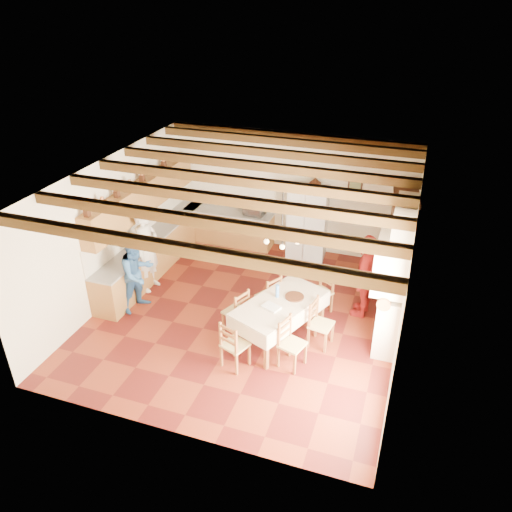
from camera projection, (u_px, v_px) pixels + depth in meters
The scene contains 31 objects.
floor at pixel (247, 315), 10.32m from camera, with size 6.00×6.50×0.02m, color #531512.
ceiling at pixel (245, 176), 8.87m from camera, with size 6.00×6.50×0.02m, color silver.
wall_back at pixel (291, 192), 12.30m from camera, with size 6.00×0.02×3.00m, color #EEE7C9.
wall_front at pixel (166, 356), 6.89m from camera, with size 6.00×0.02×3.00m, color #EEE7C9.
wall_left at pixel (111, 229), 10.45m from camera, with size 0.02×6.50×3.00m, color #EEE7C9.
wall_right at pixel (407, 277), 8.74m from camera, with size 0.02×6.50×3.00m, color #EEE7C9.
ceiling_beams at pixel (245, 182), 8.92m from camera, with size 6.00×6.30×0.16m, color #362411, non-canonical shape.
lower_cabinets_left at pixel (154, 253), 11.75m from camera, with size 0.60×4.30×0.86m, color brown.
lower_cabinets_back at pixel (229, 227), 13.00m from camera, with size 2.30×0.60×0.86m, color brown.
countertop_left at pixel (152, 236), 11.53m from camera, with size 0.62×4.30×0.04m, color gray.
countertop_back at pixel (229, 212), 12.78m from camera, with size 2.34×0.62×0.04m, color gray.
backsplash_left at pixel (140, 222), 11.46m from camera, with size 0.03×4.30×0.60m, color white.
backsplash_back at pixel (232, 196), 12.86m from camera, with size 2.30×0.03×0.60m, color white.
upper_cabinets at pixel (143, 197), 11.10m from camera, with size 0.35×4.20×0.70m, color brown.
fireplace at pixel (391, 274), 9.04m from camera, with size 0.56×1.60×2.80m, color beige, non-canonical shape.
wall_picture at pixel (355, 186), 11.67m from camera, with size 0.34×0.03×0.42m, color black.
refrigerator at pixel (308, 223), 12.10m from camera, with size 0.91×0.75×1.82m, color silver.
hutch at pixel (399, 243), 10.71m from camera, with size 0.52×1.24×2.24m, color #331D0F, non-canonical shape.
dining_table at pixel (280, 306), 9.31m from camera, with size 1.61×2.10×0.82m.
chandelier at pixel (282, 233), 8.58m from camera, with size 0.47×0.47×0.03m, color black.
chair_left_near at pixel (236, 311), 9.61m from camera, with size 0.42×0.40×0.96m, color brown, non-canonical shape.
chair_left_far at pixel (268, 295), 10.09m from camera, with size 0.42×0.40×0.96m, color brown, non-canonical shape.
chair_right_near at pixel (292, 344), 8.74m from camera, with size 0.42×0.40×0.96m, color brown, non-canonical shape.
chair_right_far at pixel (321, 324), 9.24m from camera, with size 0.42×0.40×0.96m, color brown, non-canonical shape.
chair_end_near at pixel (235, 344), 8.73m from camera, with size 0.42×0.40×0.96m, color brown, non-canonical shape.
chair_end_far at pixel (320, 291), 10.21m from camera, with size 0.42×0.40×0.96m, color brown, non-canonical shape.
person_man at pixel (147, 250), 10.79m from camera, with size 0.70×0.46×1.91m, color beige.
person_woman_blue at pixel (137, 273), 10.17m from camera, with size 0.80×0.62×1.65m, color #2E5B97.
person_woman_red at pixel (366, 276), 9.95m from camera, with size 1.05×0.44×1.80m, color maroon.
microwave at pixel (254, 209), 12.50m from camera, with size 0.51×0.35×0.28m, color silver.
fridge_vase at pixel (315, 183), 11.55m from camera, with size 0.28×0.28×0.29m, color #331D0F.
Camera 1 is at (2.92, -7.94, 6.04)m, focal length 35.00 mm.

